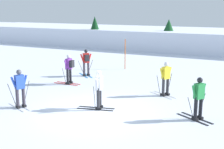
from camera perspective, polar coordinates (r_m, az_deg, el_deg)
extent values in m
plane|color=silver|center=(13.09, -3.38, -6.88)|extent=(120.00, 120.00, 0.00)
cube|color=silver|center=(33.44, 15.63, 6.19)|extent=(80.00, 9.11, 1.99)
cube|color=black|center=(13.33, -3.17, -6.49)|extent=(1.58, 0.46, 0.02)
cube|color=black|center=(13.58, -2.84, -6.12)|extent=(1.58, 0.46, 0.02)
cube|color=black|center=(13.27, -2.55, -6.29)|extent=(0.28, 0.18, 0.10)
cube|color=black|center=(13.53, -2.23, -5.92)|extent=(0.28, 0.18, 0.10)
cylinder|color=#2D2D33|center=(13.13, -2.57, -4.33)|extent=(0.14, 0.14, 0.85)
cylinder|color=#2D2D33|center=(13.39, -2.25, -3.99)|extent=(0.14, 0.14, 0.85)
cube|color=white|center=(13.09, -2.43, -1.53)|extent=(0.32, 0.43, 0.60)
cylinder|color=white|center=(12.87, -2.81, -1.84)|extent=(0.15, 0.27, 0.55)
cylinder|color=white|center=(13.33, -2.23, -1.33)|extent=(0.15, 0.27, 0.55)
sphere|color=silver|center=(13.00, -2.45, 0.31)|extent=(0.22, 0.22, 0.22)
cylinder|color=#38383D|center=(12.94, -3.26, -4.50)|extent=(0.09, 0.28, 1.13)
cylinder|color=#38383D|center=(13.61, -2.41, -3.65)|extent=(0.09, 0.28, 1.13)
cube|color=silver|center=(14.22, -17.22, -5.83)|extent=(1.50, 0.74, 0.02)
cube|color=silver|center=(14.32, -16.18, -5.63)|extent=(1.50, 0.74, 0.02)
cube|color=black|center=(14.06, -17.00, -5.75)|extent=(0.29, 0.22, 0.10)
cube|color=black|center=(14.17, -15.95, -5.55)|extent=(0.29, 0.22, 0.10)
cylinder|color=#38333D|center=(13.93, -17.12, -3.89)|extent=(0.14, 0.14, 0.85)
cylinder|color=#38333D|center=(14.03, -16.07, -3.71)|extent=(0.14, 0.14, 0.85)
cube|color=#284CB7|center=(13.82, -16.75, -1.31)|extent=(0.37, 0.44, 0.60)
cylinder|color=#284CB7|center=(13.76, -17.74, -1.49)|extent=(0.19, 0.27, 0.55)
cylinder|color=#284CB7|center=(13.94, -15.84, -1.19)|extent=(0.19, 0.27, 0.55)
sphere|color=#4C4C56|center=(13.73, -16.86, 0.44)|extent=(0.22, 0.22, 0.22)
cylinder|color=#38383D|center=(13.95, -17.96, -3.82)|extent=(0.17, 0.34, 1.14)
cylinder|color=#38383D|center=(14.18, -15.58, -3.41)|extent=(0.17, 0.34, 1.14)
cube|color=silver|center=(15.59, 9.05, -3.82)|extent=(1.42, 0.90, 0.02)
cube|color=silver|center=(15.77, 9.81, -3.66)|extent=(1.42, 0.90, 0.02)
cube|color=black|center=(15.46, 9.43, -3.73)|extent=(0.28, 0.24, 0.10)
cube|color=black|center=(15.65, 10.19, -3.57)|extent=(0.28, 0.24, 0.10)
cylinder|color=#2D2D33|center=(15.34, 9.49, -2.03)|extent=(0.14, 0.14, 0.85)
cylinder|color=#2D2D33|center=(15.53, 10.26, -1.89)|extent=(0.14, 0.14, 0.85)
cube|color=yellow|center=(15.29, 9.96, 0.31)|extent=(0.40, 0.45, 0.60)
cylinder|color=yellow|center=(15.15, 9.21, 0.18)|extent=(0.21, 0.27, 0.55)
cylinder|color=yellow|center=(15.48, 10.59, 0.38)|extent=(0.21, 0.27, 0.55)
sphere|color=silver|center=(15.21, 10.02, 1.90)|extent=(0.22, 0.22, 0.22)
cylinder|color=#38383D|center=(15.28, 8.64, -2.08)|extent=(0.17, 0.26, 1.09)
cylinder|color=#38383D|center=(15.74, 10.59, -1.72)|extent=(0.17, 0.26, 1.09)
cube|color=red|center=(17.82, -8.56, -1.76)|extent=(1.60, 0.11, 0.02)
cube|color=red|center=(18.04, -8.07, -1.57)|extent=(1.60, 0.11, 0.02)
cube|color=black|center=(17.72, -8.17, -1.62)|extent=(0.26, 0.12, 0.10)
cube|color=black|center=(17.95, -7.67, -1.43)|extent=(0.26, 0.12, 0.10)
cylinder|color=black|center=(17.61, -8.21, -0.12)|extent=(0.14, 0.14, 0.85)
cylinder|color=black|center=(17.84, -7.72, 0.05)|extent=(0.14, 0.14, 0.85)
cube|color=purple|center=(17.61, -8.02, 1.95)|extent=(0.24, 0.38, 0.60)
cylinder|color=purple|center=(17.42, -8.53, 1.78)|extent=(0.09, 0.26, 0.55)
cylinder|color=purple|center=(17.82, -7.63, 2.05)|extent=(0.09, 0.26, 0.55)
sphere|color=silver|center=(17.54, -8.06, 3.33)|extent=(0.22, 0.22, 0.22)
cylinder|color=#38383D|center=(17.53, -8.81, -0.35)|extent=(0.03, 0.36, 1.01)
cylinder|color=#38383D|center=(18.05, -7.66, 0.06)|extent=(0.03, 0.36, 1.01)
cube|color=#232328|center=(17.49, -7.45, 1.96)|extent=(0.18, 0.28, 0.40)
cube|color=#237AC6|center=(19.91, -5.28, -0.18)|extent=(1.27, 1.11, 0.02)
cube|color=#237AC6|center=(20.00, -4.52, -0.11)|extent=(1.27, 1.11, 0.02)
cube|color=black|center=(19.76, -5.15, -0.10)|extent=(0.28, 0.26, 0.10)
cube|color=black|center=(19.85, -4.38, -0.03)|extent=(0.28, 0.26, 0.10)
cylinder|color=#38333D|center=(19.66, -5.18, 1.25)|extent=(0.14, 0.14, 0.85)
cylinder|color=#38333D|center=(19.75, -4.41, 1.32)|extent=(0.14, 0.14, 0.85)
cube|color=red|center=(19.60, -4.82, 3.08)|extent=(0.43, 0.44, 0.60)
cylinder|color=red|center=(19.54, -5.54, 3.00)|extent=(0.23, 0.25, 0.55)
cylinder|color=red|center=(19.70, -4.15, 3.10)|extent=(0.23, 0.25, 0.55)
sphere|color=black|center=(19.53, -4.85, 4.32)|extent=(0.22, 0.22, 0.22)
cylinder|color=#38383D|center=(19.72, -5.68, 1.15)|extent=(0.29, 0.33, 1.01)
cylinder|color=#38383D|center=(19.90, -4.08, 1.28)|extent=(0.29, 0.33, 1.01)
cube|color=#232328|center=(19.40, -4.63, 3.05)|extent=(0.32, 0.33, 0.40)
cube|color=black|center=(12.59, 14.59, -8.02)|extent=(1.42, 0.90, 0.02)
cube|color=black|center=(12.79, 15.44, -7.75)|extent=(1.42, 0.90, 0.02)
cube|color=black|center=(12.48, 15.11, -7.95)|extent=(0.28, 0.24, 0.10)
cube|color=black|center=(12.68, 15.97, -7.67)|extent=(0.28, 0.24, 0.10)
cylinder|color=black|center=(12.33, 15.23, -5.88)|extent=(0.14, 0.14, 0.85)
cylinder|color=black|center=(12.53, 16.10, -5.63)|extent=(0.14, 0.14, 0.85)
cube|color=#23843D|center=(12.25, 15.84, -2.97)|extent=(0.40, 0.45, 0.60)
cylinder|color=#23843D|center=(12.09, 14.98, -3.19)|extent=(0.21, 0.27, 0.55)
cylinder|color=#23843D|center=(12.45, 16.53, -2.83)|extent=(0.21, 0.27, 0.55)
sphere|color=black|center=(12.15, 15.96, -1.01)|extent=(0.22, 0.22, 0.22)
cylinder|color=#38383D|center=(12.29, 14.37, -6.15)|extent=(0.23, 0.36, 0.99)
cylinder|color=#38383D|center=(12.72, 16.22, -5.63)|extent=(0.23, 0.36, 0.99)
cylinder|color=#C65614|center=(21.80, 2.44, 3.77)|extent=(0.06, 0.06, 2.13)
cylinder|color=#513823|center=(32.12, 10.31, 5.03)|extent=(0.23, 0.23, 0.68)
cone|color=#14421E|center=(31.96, 10.42, 7.83)|extent=(2.08, 2.08, 2.47)
cylinder|color=#513823|center=(33.77, -3.16, 5.74)|extent=(0.22, 0.22, 0.89)
cone|color=#0F3819|center=(33.62, -3.19, 8.60)|extent=(1.61, 1.61, 2.49)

